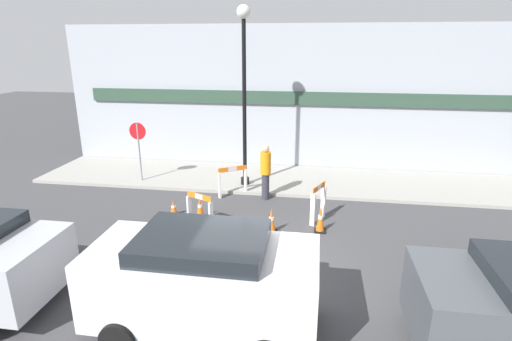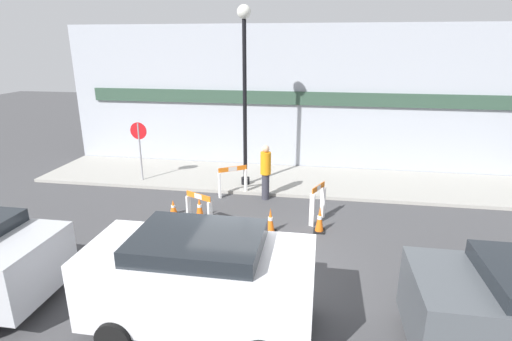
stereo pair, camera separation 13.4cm
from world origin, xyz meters
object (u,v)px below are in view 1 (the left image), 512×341
parked_car_1 (204,277)px  streetlamp_post (244,75)px  stop_sign (138,142)px  person_worker (266,170)px

parked_car_1 → streetlamp_post: bearing=94.7°
stop_sign → person_worker: stop_sign is taller
parked_car_1 → stop_sign: bearing=121.6°
person_worker → streetlamp_post: bearing=-116.5°
person_worker → parked_car_1: bearing=20.9°
streetlamp_post → stop_sign: (-3.75, -0.13, -2.31)m
person_worker → parked_car_1: size_ratio=0.46×
streetlamp_post → parked_car_1: size_ratio=1.51×
stop_sign → parked_car_1: bearing=122.7°
streetlamp_post → parked_car_1: 7.76m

